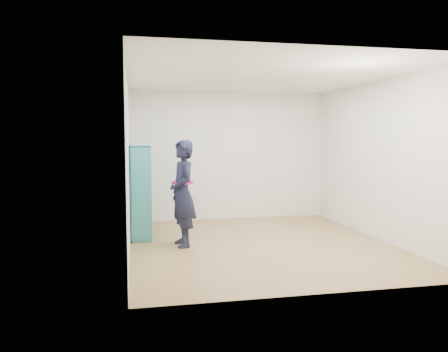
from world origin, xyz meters
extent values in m
plane|color=olive|center=(0.00, 0.00, 0.00)|extent=(4.50, 4.50, 0.00)
plane|color=white|center=(0.00, 0.00, 2.60)|extent=(4.50, 4.50, 0.00)
cube|color=silver|center=(-2.00, 0.00, 1.30)|extent=(0.02, 4.50, 2.60)
cube|color=silver|center=(2.00, 0.00, 1.30)|extent=(0.02, 4.50, 2.60)
cube|color=silver|center=(0.00, 2.25, 1.30)|extent=(4.00, 0.02, 2.60)
cube|color=silver|center=(0.00, -2.25, 1.30)|extent=(4.00, 0.02, 2.60)
cube|color=teal|center=(-1.82, 0.50, 0.77)|extent=(0.34, 0.02, 1.53)
cube|color=teal|center=(-1.82, 1.63, 0.77)|extent=(0.34, 0.02, 1.53)
cube|color=teal|center=(-1.82, 1.07, 0.01)|extent=(0.34, 1.15, 0.02)
cube|color=teal|center=(-1.82, 1.07, 1.52)|extent=(0.34, 1.15, 0.02)
cube|color=teal|center=(-1.98, 1.07, 0.77)|extent=(0.02, 1.15, 1.53)
cube|color=teal|center=(-1.82, 0.88, 0.77)|extent=(0.31, 0.02, 1.49)
cube|color=teal|center=(-1.82, 1.25, 0.77)|extent=(0.31, 0.02, 1.49)
cube|color=teal|center=(-1.82, 1.07, 0.40)|extent=(0.31, 1.10, 0.02)
cube|color=teal|center=(-1.82, 1.07, 0.77)|extent=(0.31, 1.10, 0.02)
cube|color=teal|center=(-1.82, 1.07, 1.14)|extent=(0.31, 1.10, 0.02)
cube|color=beige|center=(-1.80, 0.69, 0.06)|extent=(0.21, 0.13, 0.05)
cube|color=black|center=(-1.79, 0.64, 0.53)|extent=(0.17, 0.15, 0.24)
cube|color=maroon|center=(-1.79, 0.64, 0.89)|extent=(0.17, 0.15, 0.23)
cube|color=silver|center=(-1.80, 0.69, 1.18)|extent=(0.21, 0.13, 0.05)
cube|color=navy|center=(-1.79, 1.01, 0.17)|extent=(0.17, 0.15, 0.26)
cube|color=brown|center=(-1.79, 1.01, 0.53)|extent=(0.17, 0.15, 0.24)
cube|color=#BFB28C|center=(-1.80, 1.06, 0.82)|extent=(0.21, 0.13, 0.08)
cube|color=#26594C|center=(-1.79, 1.01, 1.28)|extent=(0.17, 0.15, 0.26)
cube|color=beige|center=(-1.79, 1.38, 0.13)|extent=(0.17, 0.15, 0.19)
cube|color=black|center=(-1.80, 1.43, 0.45)|extent=(0.21, 0.13, 0.08)
cube|color=maroon|center=(-1.79, 1.38, 0.92)|extent=(0.17, 0.15, 0.29)
cube|color=silver|center=(-1.79, 1.38, 1.28)|extent=(0.17, 0.15, 0.26)
imported|color=black|center=(-1.20, 0.14, 0.82)|extent=(0.48, 0.65, 1.63)
torus|color=#AB0D75|center=(-1.20, 0.14, 0.98)|extent=(0.39, 0.39, 0.04)
cube|color=silver|center=(-1.35, 0.21, 0.92)|extent=(0.03, 0.09, 0.12)
cube|color=black|center=(-1.35, 0.21, 0.92)|extent=(0.03, 0.08, 0.12)
camera|label=1|loc=(-1.92, -6.47, 1.66)|focal=35.00mm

